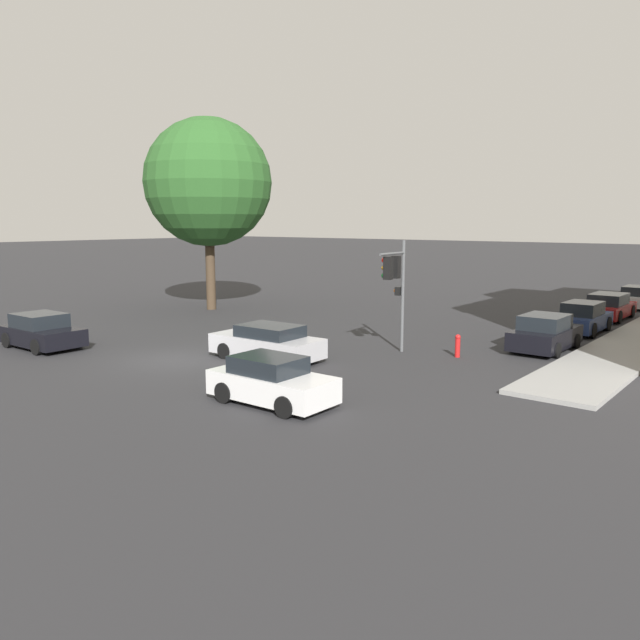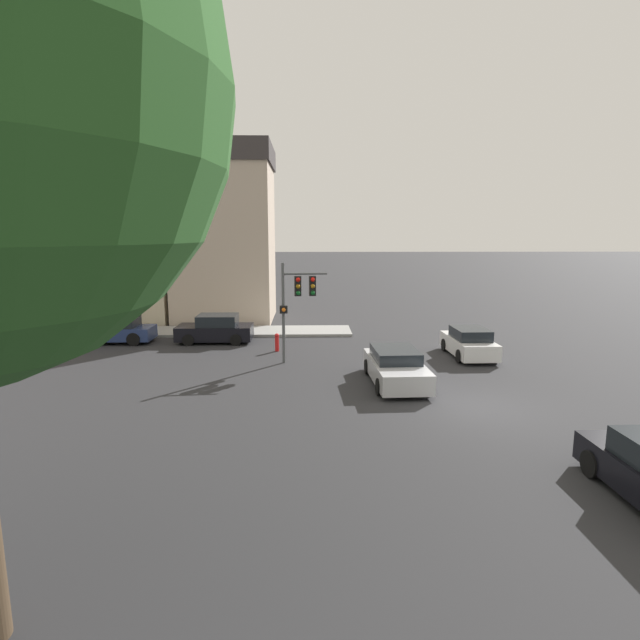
% 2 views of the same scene
% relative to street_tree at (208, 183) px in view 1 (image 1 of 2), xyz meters
% --- Properties ---
extents(ground_plane, '(300.00, 300.00, 0.00)m').
position_rel_street_tree_xyz_m(ground_plane, '(9.70, -10.45, -7.65)').
color(ground_plane, '#28282B').
extents(street_tree, '(7.62, 7.62, 11.48)m').
position_rel_street_tree_xyz_m(street_tree, '(0.00, 0.00, 0.00)').
color(street_tree, '#423323').
rests_on(street_tree, ground_plane).
extents(traffic_signal, '(0.69, 2.16, 4.60)m').
position_rel_street_tree_xyz_m(traffic_signal, '(15.83, -4.25, -4.48)').
color(traffic_signal, '#515456').
rests_on(traffic_signal, ground_plane).
extents(crossing_car_0, '(3.88, 1.88, 1.42)m').
position_rel_street_tree_xyz_m(crossing_car_0, '(16.73, -12.48, -6.97)').
color(crossing_car_0, silver).
rests_on(crossing_car_0, ground_plane).
extents(crossing_car_1, '(3.98, 2.08, 1.48)m').
position_rel_street_tree_xyz_m(crossing_car_1, '(3.39, -12.54, -6.95)').
color(crossing_car_1, black).
rests_on(crossing_car_1, ground_plane).
extents(crossing_car_2, '(4.59, 2.14, 1.38)m').
position_rel_street_tree_xyz_m(crossing_car_2, '(12.50, -8.18, -6.98)').
color(crossing_car_2, '#B7B7BC').
rests_on(crossing_car_2, ground_plane).
extents(parked_car_0, '(1.99, 4.06, 1.52)m').
position_rel_street_tree_xyz_m(parked_car_0, '(20.37, 0.35, -6.94)').
color(parked_car_0, black).
rests_on(parked_car_0, ground_plane).
extents(parked_car_1, '(1.85, 4.09, 1.51)m').
position_rel_street_tree_xyz_m(parked_car_1, '(20.34, 5.76, -6.93)').
color(parked_car_1, navy).
rests_on(parked_car_1, ground_plane).
extents(parked_car_2, '(1.99, 4.60, 1.44)m').
position_rel_street_tree_xyz_m(parked_car_2, '(20.17, 11.08, -6.96)').
color(parked_car_2, maroon).
rests_on(parked_car_2, ground_plane).
extents(parked_car_3, '(1.95, 4.12, 1.37)m').
position_rel_street_tree_xyz_m(parked_car_3, '(20.38, 17.12, -7.00)').
color(parked_car_3, '#B7B7BC').
rests_on(parked_car_3, ground_plane).
extents(fire_hydrant, '(0.22, 0.22, 0.92)m').
position_rel_street_tree_xyz_m(fire_hydrant, '(18.12, -3.14, -7.16)').
color(fire_hydrant, red).
rests_on(fire_hydrant, ground_plane).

